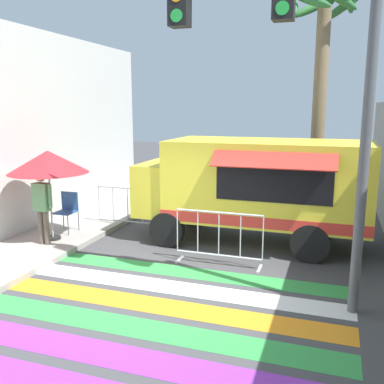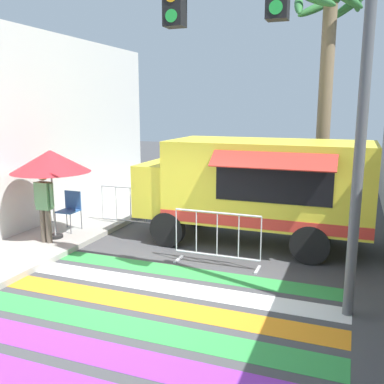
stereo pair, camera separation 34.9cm
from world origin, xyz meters
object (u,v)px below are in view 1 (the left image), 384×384
(barricade_side, at_px, (128,209))
(traffic_signal_pole, at_px, (286,41))
(patio_umbrella, at_px, (48,162))
(barricade_front, at_px, (219,239))
(palm_tree, at_px, (321,66))
(vendor_person, at_px, (42,204))
(folding_chair, at_px, (67,208))
(food_truck, at_px, (250,183))

(barricade_side, bearing_deg, traffic_signal_pole, -35.63)
(patio_umbrella, bearing_deg, barricade_side, 57.55)
(barricade_side, bearing_deg, barricade_front, -30.89)
(barricade_side, relative_size, palm_tree, 0.27)
(vendor_person, height_order, palm_tree, palm_tree)
(patio_umbrella, height_order, folding_chair, patio_umbrella)
(folding_chair, bearing_deg, food_truck, 30.02)
(patio_umbrella, relative_size, palm_tree, 0.33)
(barricade_side, height_order, palm_tree, palm_tree)
(vendor_person, distance_m, barricade_front, 4.10)
(folding_chair, xyz_separation_m, vendor_person, (0.12, -1.10, 0.36))
(traffic_signal_pole, distance_m, barricade_side, 6.48)
(food_truck, distance_m, vendor_person, 4.82)
(traffic_signal_pole, relative_size, patio_umbrella, 2.77)
(patio_umbrella, bearing_deg, barricade_front, -0.71)
(patio_umbrella, distance_m, barricade_side, 2.51)
(folding_chair, relative_size, vendor_person, 0.59)
(food_truck, xyz_separation_m, barricade_side, (-3.29, 0.06, -0.90))
(patio_umbrella, height_order, palm_tree, palm_tree)
(food_truck, distance_m, traffic_signal_pole, 4.25)
(traffic_signal_pole, height_order, barricade_side, traffic_signal_pole)
(traffic_signal_pole, relative_size, vendor_person, 3.50)
(patio_umbrella, xyz_separation_m, vendor_person, (0.05, -0.37, -0.90))
(food_truck, height_order, folding_chair, food_truck)
(food_truck, xyz_separation_m, palm_tree, (1.34, 3.10, 2.91))
(traffic_signal_pole, xyz_separation_m, patio_umbrella, (-5.47, 1.38, -2.22))
(food_truck, bearing_deg, traffic_signal_pole, -70.65)
(patio_umbrella, distance_m, vendor_person, 0.97)
(folding_chair, xyz_separation_m, barricade_side, (1.18, 1.01, -0.17))
(folding_chair, relative_size, barricade_side, 0.56)
(barricade_front, xyz_separation_m, barricade_side, (-3.00, 1.79, -0.00))
(palm_tree, bearing_deg, vendor_person, -137.85)
(food_truck, distance_m, patio_umbrella, 4.73)
(vendor_person, height_order, barricade_side, vendor_person)
(food_truck, height_order, traffic_signal_pole, traffic_signal_pole)
(barricade_front, bearing_deg, food_truck, 80.59)
(barricade_front, height_order, palm_tree, palm_tree)
(food_truck, relative_size, vendor_person, 3.21)
(traffic_signal_pole, distance_m, vendor_person, 6.33)
(folding_chair, height_order, palm_tree, palm_tree)
(folding_chair, xyz_separation_m, barricade_front, (4.18, -0.78, -0.16))
(vendor_person, relative_size, barricade_front, 0.91)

